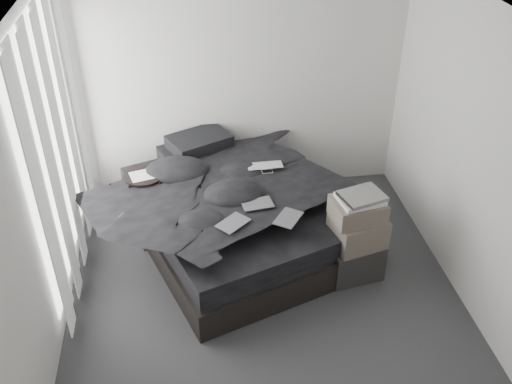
{
  "coord_description": "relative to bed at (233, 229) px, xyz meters",
  "views": [
    {
      "loc": [
        -0.61,
        -3.69,
        3.77
      ],
      "look_at": [
        0.0,
        0.8,
        0.75
      ],
      "focal_mm": 40.0,
      "sensor_mm": 36.0,
      "label": 1
    }
  ],
  "objects": [
    {
      "name": "art_book_snake",
      "position": [
        1.11,
        -0.66,
        0.77
      ],
      "size": [
        0.45,
        0.39,
        0.04
      ],
      "primitive_type": "cube",
      "rotation": [
        0.0,
        0.0,
        0.29
      ],
      "color": "silver",
      "rests_on": "art_book_white"
    },
    {
      "name": "floor_books",
      "position": [
        -0.86,
        0.06,
        -0.08
      ],
      "size": [
        0.14,
        0.2,
        0.14
      ],
      "primitive_type": "cube",
      "rotation": [
        0.0,
        0.0,
        -0.02
      ],
      "color": "black",
      "rests_on": "floor"
    },
    {
      "name": "window_left",
      "position": [
        -1.57,
        -0.12,
        1.2
      ],
      "size": [
        0.02,
        2.0,
        2.3
      ],
      "primitive_type": "cube",
      "color": "white",
      "rests_on": "wall_left"
    },
    {
      "name": "comic_a",
      "position": [
        -0.05,
        -0.66,
        0.66
      ],
      "size": [
        0.34,
        0.33,
        0.01
      ],
      "primitive_type": "cube",
      "rotation": [
        0.0,
        0.0,
        0.73
      ],
      "color": "black",
      "rests_on": "duvet"
    },
    {
      "name": "comic_b",
      "position": [
        0.2,
        -0.39,
        0.67
      ],
      "size": [
        0.31,
        0.22,
        0.01
      ],
      "primitive_type": "cube",
      "rotation": [
        0.0,
        0.0,
        0.14
      ],
      "color": "black",
      "rests_on": "duvet"
    },
    {
      "name": "mattress",
      "position": [
        0.0,
        0.0,
        0.27
      ],
      "size": [
        2.3,
        2.63,
        0.24
      ],
      "primitive_type": "cube",
      "rotation": [
        0.0,
        0.0,
        0.35
      ],
      "color": "black",
      "rests_on": "bed"
    },
    {
      "name": "side_stand",
      "position": [
        -0.86,
        0.25,
        0.21
      ],
      "size": [
        0.44,
        0.44,
        0.73
      ],
      "primitive_type": "cylinder",
      "rotation": [
        0.0,
        0.0,
        0.1
      ],
      "color": "black",
      "rests_on": "floor"
    },
    {
      "name": "papers",
      "position": [
        -0.85,
        0.24,
        0.59
      ],
      "size": [
        0.33,
        0.28,
        0.01
      ],
      "primitive_type": "cube",
      "rotation": [
        0.0,
        0.0,
        0.27
      ],
      "color": "white",
      "rests_on": "side_stand"
    },
    {
      "name": "box_mid",
      "position": [
        1.11,
        -0.66,
        0.37
      ],
      "size": [
        0.55,
        0.48,
        0.29
      ],
      "primitive_type": "cube",
      "rotation": [
        0.0,
        0.0,
        0.25
      ],
      "color": "#5E544A",
      "rests_on": "box_lower"
    },
    {
      "name": "box_upper",
      "position": [
        1.09,
        -0.65,
        0.61
      ],
      "size": [
        0.5,
        0.42,
        0.2
      ],
      "primitive_type": "cube",
      "rotation": [
        0.0,
        0.0,
        0.13
      ],
      "color": "#5E544A",
      "rests_on": "box_mid"
    },
    {
      "name": "pillow_lower",
      "position": [
        -0.35,
        0.81,
        0.47
      ],
      "size": [
        0.8,
        0.67,
        0.15
      ],
      "primitive_type": "cube",
      "rotation": [
        0.0,
        0.0,
        0.35
      ],
      "color": "black",
      "rests_on": "mattress"
    },
    {
      "name": "bed",
      "position": [
        0.0,
        0.0,
        0.0
      ],
      "size": [
        2.38,
        2.71,
        0.31
      ],
      "primitive_type": "cube",
      "rotation": [
        0.0,
        0.0,
        0.35
      ],
      "color": "black",
      "rests_on": "floor"
    },
    {
      "name": "duvet",
      "position": [
        0.02,
        -0.05,
        0.53
      ],
      "size": [
        2.23,
        2.39,
        0.26
      ],
      "primitive_type": "imported",
      "rotation": [
        0.0,
        0.0,
        0.35
      ],
      "color": "black",
      "rests_on": "mattress"
    },
    {
      "name": "box_lower",
      "position": [
        1.1,
        -0.65,
        0.03
      ],
      "size": [
        0.57,
        0.48,
        0.38
      ],
      "primitive_type": "cube",
      "rotation": [
        0.0,
        0.0,
        0.18
      ],
      "color": "black",
      "rests_on": "floor"
    },
    {
      "name": "wall_left",
      "position": [
        -1.59,
        -1.02,
        1.15
      ],
      "size": [
        0.01,
        4.2,
        2.6
      ],
      "primitive_type": "cube",
      "color": "silver",
      "rests_on": "ground"
    },
    {
      "name": "floor",
      "position": [
        0.21,
        -1.02,
        -0.15
      ],
      "size": [
        3.6,
        4.2,
        0.01
      ],
      "primitive_type": "cube",
      "color": "#353538",
      "rests_on": "ground"
    },
    {
      "name": "ceiling",
      "position": [
        0.21,
        -1.02,
        2.45
      ],
      "size": [
        3.6,
        4.2,
        0.01
      ],
      "primitive_type": "cube",
      "color": "white",
      "rests_on": "ground"
    },
    {
      "name": "art_book_white",
      "position": [
        1.1,
        -0.65,
        0.73
      ],
      "size": [
        0.44,
        0.38,
        0.04
      ],
      "primitive_type": "cube",
      "rotation": [
        0.0,
        0.0,
        0.18
      ],
      "color": "silver",
      "rests_on": "box_upper"
    },
    {
      "name": "laptop",
      "position": [
        0.37,
        0.19,
        0.67
      ],
      "size": [
        0.37,
        0.25,
        0.03
      ],
      "primitive_type": "imported",
      "rotation": [
        0.0,
        0.0,
        0.04
      ],
      "color": "silver",
      "rests_on": "duvet"
    },
    {
      "name": "pillow_upper",
      "position": [
        -0.27,
        0.81,
        0.62
      ],
      "size": [
        0.77,
        0.67,
        0.14
      ],
      "primitive_type": "cube",
      "rotation": [
        0.0,
        0.0,
        0.45
      ],
      "color": "black",
      "rests_on": "pillow_lower"
    },
    {
      "name": "wall_right",
      "position": [
        2.01,
        -1.02,
        1.15
      ],
      "size": [
        0.01,
        4.2,
        2.6
      ],
      "primitive_type": "cube",
      "color": "silver",
      "rests_on": "ground"
    },
    {
      "name": "wall_back",
      "position": [
        0.21,
        1.08,
        1.15
      ],
      "size": [
        3.6,
        0.01,
        2.6
      ],
      "primitive_type": "cube",
      "color": "silver",
      "rests_on": "ground"
    },
    {
      "name": "curtain_left",
      "position": [
        -1.52,
        -0.12,
        1.13
      ],
      "size": [
        0.06,
        2.12,
        2.48
      ],
      "primitive_type": "cube",
      "color": "white",
      "rests_on": "wall_left"
    },
    {
      "name": "comic_c",
      "position": [
        0.45,
        -0.65,
        0.68
      ],
      "size": [
        0.32,
        0.34,
        0.01
      ],
      "primitive_type": "cube",
      "rotation": [
        0.0,
        0.0,
        0.96
      ],
      "color": "black",
      "rests_on": "duvet"
    }
  ]
}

